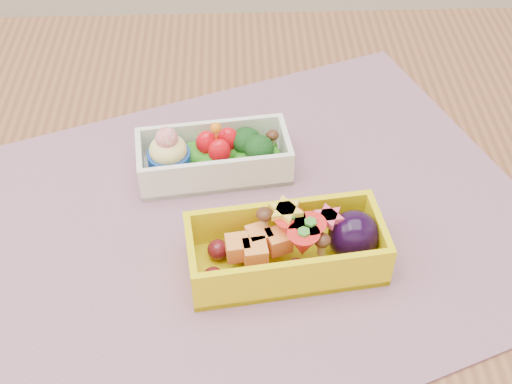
{
  "coord_description": "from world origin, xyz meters",
  "views": [
    {
      "loc": [
        -0.03,
        -0.41,
        1.22
      ],
      "look_at": [
        -0.02,
        0.02,
        0.79
      ],
      "focal_mm": 47.08,
      "sensor_mm": 36.0,
      "label": 1
    }
  ],
  "objects_px": {
    "table": "(273,299)",
    "bento_yellow": "(290,247)",
    "bento_white": "(213,156)",
    "placemat": "(248,225)"
  },
  "relations": [
    {
      "from": "placemat",
      "to": "bento_yellow",
      "type": "relative_size",
      "value": 3.01
    },
    {
      "from": "table",
      "to": "bento_white",
      "type": "relative_size",
      "value": 7.7
    },
    {
      "from": "table",
      "to": "bento_yellow",
      "type": "xyz_separation_m",
      "value": [
        0.01,
        -0.04,
        0.13
      ]
    },
    {
      "from": "bento_white",
      "to": "table",
      "type": "bearing_deg",
      "value": -63.7
    },
    {
      "from": "bento_white",
      "to": "bento_yellow",
      "type": "bearing_deg",
      "value": -68.3
    },
    {
      "from": "table",
      "to": "placemat",
      "type": "height_order",
      "value": "placemat"
    },
    {
      "from": "placemat",
      "to": "bento_yellow",
      "type": "bearing_deg",
      "value": -54.84
    },
    {
      "from": "bento_white",
      "to": "bento_yellow",
      "type": "height_order",
      "value": "bento_white"
    },
    {
      "from": "table",
      "to": "bento_white",
      "type": "xyz_separation_m",
      "value": [
        -0.06,
        0.09,
        0.12
      ]
    },
    {
      "from": "placemat",
      "to": "bento_yellow",
      "type": "height_order",
      "value": "bento_yellow"
    }
  ]
}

